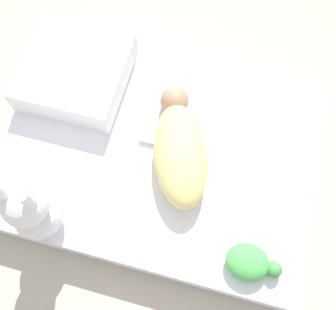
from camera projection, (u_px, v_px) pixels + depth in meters
name	position (u px, v px, depth m)	size (l,w,h in m)	color
ground_plane	(158.00, 169.00, 1.54)	(12.00, 12.00, 0.00)	#B2A893
bed_mattress	(157.00, 163.00, 1.48)	(1.15, 0.78, 0.13)	white
burp_cloth	(174.00, 122.00, 1.46)	(0.21, 0.21, 0.02)	white
swaddled_baby	(179.00, 150.00, 1.35)	(0.30, 0.47, 0.14)	#EFDB7F
pillow	(75.00, 72.00, 1.48)	(0.38, 0.38, 0.11)	white
bunny_plush	(33.00, 210.00, 1.21)	(0.16, 0.16, 0.34)	white
turtle_plush	(250.00, 263.00, 1.24)	(0.18, 0.12, 0.08)	#51B756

